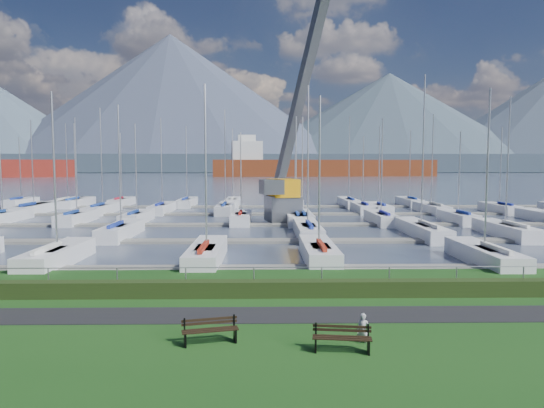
{
  "coord_description": "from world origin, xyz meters",
  "views": [
    {
      "loc": [
        -0.54,
        -21.01,
        5.76
      ],
      "look_at": [
        0.0,
        12.0,
        3.0
      ],
      "focal_mm": 32.0,
      "sensor_mm": 36.0,
      "label": 1
    }
  ],
  "objects_px": {
    "bench_left": "(210,330)",
    "crane": "(287,168)",
    "bench_right": "(342,338)",
    "person": "(363,326)"
  },
  "relations": [
    {
      "from": "bench_left",
      "to": "crane",
      "type": "xyz_separation_m",
      "value": [
        4.12,
        35.02,
        4.91
      ]
    },
    {
      "from": "bench_left",
      "to": "crane",
      "type": "relative_size",
      "value": 0.08
    },
    {
      "from": "bench_left",
      "to": "crane",
      "type": "distance_m",
      "value": 35.6
    },
    {
      "from": "bench_right",
      "to": "person",
      "type": "height_order",
      "value": "person"
    },
    {
      "from": "bench_left",
      "to": "person",
      "type": "bearing_deg",
      "value": -13.98
    },
    {
      "from": "bench_left",
      "to": "person",
      "type": "xyz_separation_m",
      "value": [
        4.92,
        -0.05,
        0.14
      ]
    },
    {
      "from": "bench_right",
      "to": "crane",
      "type": "relative_size",
      "value": 0.08
    },
    {
      "from": "crane",
      "to": "bench_right",
      "type": "bearing_deg",
      "value": -104.49
    },
    {
      "from": "person",
      "to": "crane",
      "type": "distance_m",
      "value": 35.4
    },
    {
      "from": "bench_right",
      "to": "person",
      "type": "bearing_deg",
      "value": 49.0
    }
  ]
}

